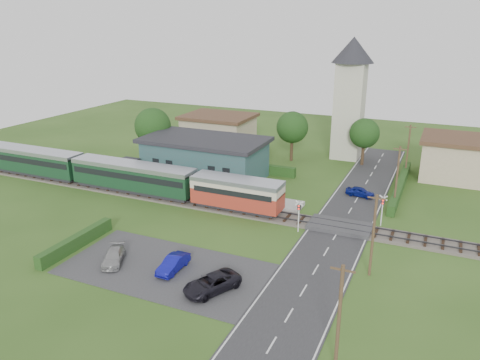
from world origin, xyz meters
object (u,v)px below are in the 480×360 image
at_px(house_west, 219,131).
at_px(crossing_signal_near, 299,212).
at_px(station_building, 205,157).
at_px(car_park_blue, 173,264).
at_px(equipment_hut, 128,169).
at_px(pedestrian_near, 219,186).
at_px(car_on_road, 360,192).
at_px(pedestrian_far, 144,174).
at_px(car_park_dark, 212,283).
at_px(crossing_signal_far, 383,206).
at_px(house_east, 455,157).
at_px(car_park_silver, 114,257).
at_px(train, 112,173).
at_px(church_tower, 350,90).

xyz_separation_m(house_west, crossing_signal_near, (21.40, -25.41, -0.65)).
bearing_deg(station_building, car_park_blue, -67.98).
xyz_separation_m(equipment_hut, pedestrian_near, (12.96, -0.00, -0.44)).
xyz_separation_m(car_on_road, pedestrian_far, (-25.87, -6.50, 0.68)).
distance_m(car_on_road, car_park_dark, 26.14).
height_order(crossing_signal_far, car_park_blue, crossing_signal_far).
distance_m(house_east, car_park_silver, 45.24).
bearing_deg(crossing_signal_near, car_park_dark, -102.01).
distance_m(station_building, pedestrian_far, 8.15).
relative_size(house_west, car_park_silver, 2.88).
bearing_deg(crossing_signal_near, house_west, 130.11).
bearing_deg(car_park_blue, house_east, 59.72).
bearing_deg(pedestrian_far, equipment_hut, 112.34).
height_order(house_east, pedestrian_far, house_east).
xyz_separation_m(house_west, car_park_blue, (14.29, -36.99, -2.11)).
bearing_deg(car_on_road, car_park_dark, 173.97).
relative_size(car_on_road, car_park_silver, 0.88).
bearing_deg(station_building, equipment_hut, -144.08).
height_order(equipment_hut, house_east, house_east).
xyz_separation_m(equipment_hut, car_park_silver, (11.95, -18.13, -1.12)).
bearing_deg(car_park_silver, crossing_signal_near, 18.12).
bearing_deg(crossing_signal_far, house_east, 71.92).
relative_size(train, crossing_signal_far, 13.18).
height_order(car_park_blue, car_park_dark, car_park_dark).
distance_m(station_building, car_park_blue, 24.87).
distance_m(car_park_blue, pedestrian_near, 17.74).
xyz_separation_m(church_tower, house_west, (-20.00, -3.00, -7.43)).
bearing_deg(pedestrian_far, car_park_blue, -121.39).
height_order(car_on_road, car_park_blue, car_park_blue).
bearing_deg(crossing_signal_far, house_west, 144.23).
relative_size(pedestrian_near, pedestrian_far, 1.01).
xyz_separation_m(pedestrian_near, pedestrian_far, (-10.70, 0.18, -0.01)).
relative_size(station_building, church_tower, 0.91).
height_order(house_west, crossing_signal_far, house_west).
xyz_separation_m(house_east, crossing_signal_far, (-6.40, -19.61, -0.66)).
distance_m(train, crossing_signal_far, 31.75).
bearing_deg(church_tower, house_west, -171.47).
bearing_deg(pedestrian_near, church_tower, -101.36).
height_order(church_tower, car_park_silver, church_tower).
xyz_separation_m(station_building, crossing_signal_near, (16.40, -11.40, -0.55)).
bearing_deg(crossing_signal_far, train, -175.68).
bearing_deg(station_building, pedestrian_near, -49.42).
xyz_separation_m(equipment_hut, house_east, (38.00, 18.80, 1.05)).
relative_size(crossing_signal_far, pedestrian_near, 1.92).
relative_size(train, crossing_signal_near, 13.18).
bearing_deg(house_east, equipment_hut, -153.68).
xyz_separation_m(crossing_signal_near, pedestrian_near, (-11.44, 5.61, -0.84)).
distance_m(station_building, house_west, 14.87).
xyz_separation_m(crossing_signal_far, car_on_road, (-3.47, 7.49, -1.53)).
xyz_separation_m(house_east, car_park_blue, (-20.71, -35.99, -2.11)).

